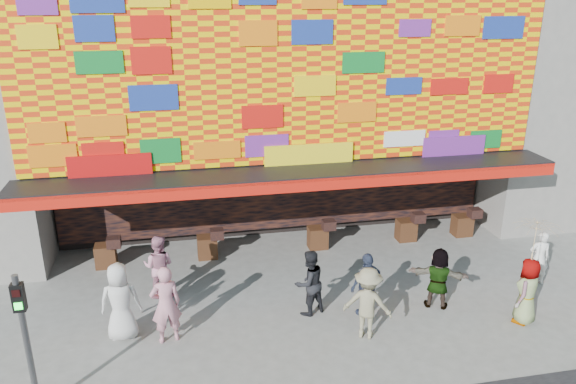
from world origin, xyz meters
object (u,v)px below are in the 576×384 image
object	(u,v)px
ped_e	(367,285)
ped_f	(438,278)
ped_c	(309,283)
ped_g	(527,291)
parasol	(536,240)
signal_left	(25,330)
ped_a	(120,302)
ped_b	(166,305)
ped_d	(368,303)
ped_h	(539,258)
ped_i	(159,266)

from	to	relation	value
ped_e	ped_f	world-z (taller)	ped_e
ped_c	ped_f	world-z (taller)	ped_c
ped_g	parasol	world-z (taller)	parasol
signal_left	ped_a	distance (m)	2.83
ped_a	parasol	world-z (taller)	parasol
ped_e	ped_g	distance (m)	3.89
ped_a	ped_c	world-z (taller)	ped_a
ped_b	ped_e	xyz separation A→B (m)	(4.93, 0.16, -0.12)
ped_e	ped_f	xyz separation A→B (m)	(1.92, 0.01, -0.03)
parasol	ped_d	bearing A→B (deg)	177.29
ped_d	ped_e	world-z (taller)	ped_d
ped_b	ped_d	xyz separation A→B (m)	(4.63, -0.75, -0.07)
ped_g	ped_a	bearing A→B (deg)	-47.86
ped_g	parasol	xyz separation A→B (m)	(0.00, 0.00, 1.37)
ped_h	ped_i	bearing A→B (deg)	4.18
ped_c	ped_h	distance (m)	6.64
ped_i	ped_d	bearing A→B (deg)	165.38
ped_a	parasol	distance (m)	9.87
ped_a	ped_h	bearing A→B (deg)	-177.32
ped_e	ped_b	bearing A→B (deg)	-18.91
ped_h	ped_a	bearing A→B (deg)	14.11
ped_b	ped_d	distance (m)	4.69
ped_g	parasol	size ratio (longest dim) A/B	0.86
ped_a	parasol	size ratio (longest dim) A/B	0.97
ped_g	ped_h	size ratio (longest dim) A/B	1.08
parasol	signal_left	bearing A→B (deg)	-175.11
ped_d	parasol	world-z (taller)	parasol
ped_c	ped_d	size ratio (longest dim) A/B	0.97
ped_e	ped_h	world-z (taller)	ped_e
ped_a	ped_e	distance (m)	5.98
ped_c	ped_h	xyz separation A→B (m)	(6.63, 0.23, -0.08)
ped_h	signal_left	bearing A→B (deg)	23.89
ped_f	ped_i	xyz separation A→B (m)	(-7.05, 2.02, 0.05)
ped_h	parasol	distance (m)	2.67
signal_left	ped_b	world-z (taller)	signal_left
ped_h	parasol	size ratio (longest dim) A/B	0.79
ped_f	parasol	size ratio (longest dim) A/B	0.82
ped_a	parasol	bearing A→B (deg)	173.08
ped_e	ped_i	bearing A→B (deg)	-42.34
ped_e	ped_a	bearing A→B (deg)	-22.64
ped_f	ped_d	bearing A→B (deg)	48.54
ped_d	ped_c	bearing A→B (deg)	-20.48
ped_b	parasol	xyz separation A→B (m)	(8.67, -0.94, 1.25)
signal_left	ped_h	size ratio (longest dim) A/B	1.91
ped_e	ped_h	xyz separation A→B (m)	(5.22, 0.59, -0.07)
ped_c	parasol	distance (m)	5.51
ped_c	ped_a	bearing A→B (deg)	-21.31
ped_e	ped_i	distance (m)	5.52
ped_f	ped_g	size ratio (longest dim) A/B	0.96
ped_h	ped_g	bearing A→B (deg)	60.67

